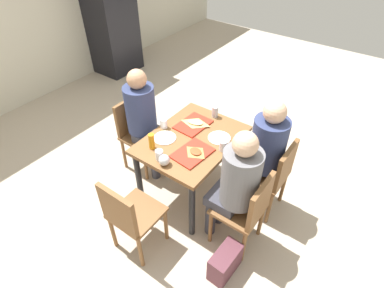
# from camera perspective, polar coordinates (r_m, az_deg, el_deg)

# --- Properties ---
(ground_plane) EXTENTS (10.00, 10.00, 0.02)m
(ground_plane) POSITION_cam_1_polar(r_m,az_deg,el_deg) (3.49, -0.00, -8.48)
(ground_plane) COLOR #B7A893
(main_table) EXTENTS (1.03, 0.78, 0.73)m
(main_table) POSITION_cam_1_polar(r_m,az_deg,el_deg) (3.05, -0.00, -0.49)
(main_table) COLOR brown
(main_table) RESTS_ON ground_plane
(chair_near_left) EXTENTS (0.40, 0.40, 0.85)m
(chair_near_left) POSITION_cam_1_polar(r_m,az_deg,el_deg) (2.72, 10.26, -11.63)
(chair_near_left) COLOR brown
(chair_near_left) RESTS_ON ground_plane
(chair_near_right) EXTENTS (0.40, 0.40, 0.85)m
(chair_near_right) POSITION_cam_1_polar(r_m,az_deg,el_deg) (3.06, 14.79, -5.27)
(chair_near_right) COLOR brown
(chair_near_right) RESTS_ON ground_plane
(chair_far_side) EXTENTS (0.40, 0.40, 0.85)m
(chair_far_side) POSITION_cam_1_polar(r_m,az_deg,el_deg) (3.54, -10.20, 2.67)
(chair_far_side) COLOR brown
(chair_far_side) RESTS_ON ground_plane
(chair_left_end) EXTENTS (0.40, 0.40, 0.85)m
(chair_left_end) POSITION_cam_1_polar(r_m,az_deg,el_deg) (2.69, -11.60, -12.70)
(chair_left_end) COLOR brown
(chair_left_end) RESTS_ON ground_plane
(person_in_red) EXTENTS (0.32, 0.42, 1.26)m
(person_in_red) POSITION_cam_1_polar(r_m,az_deg,el_deg) (2.57, 8.13, -6.85)
(person_in_red) COLOR #383842
(person_in_red) RESTS_ON ground_plane
(person_in_brown_jacket) EXTENTS (0.32, 0.42, 1.26)m
(person_in_brown_jacket) POSITION_cam_1_polar(r_m,az_deg,el_deg) (2.93, 13.12, -0.77)
(person_in_brown_jacket) COLOR #383842
(person_in_brown_jacket) RESTS_ON ground_plane
(person_far_side) EXTENTS (0.32, 0.42, 1.26)m
(person_far_side) POSITION_cam_1_polar(r_m,az_deg,el_deg) (3.31, -8.94, 5.22)
(person_far_side) COLOR #383842
(person_far_side) RESTS_ON ground_plane
(tray_red_near) EXTENTS (0.38, 0.30, 0.02)m
(tray_red_near) POSITION_cam_1_polar(r_m,az_deg,el_deg) (2.80, 0.09, -1.68)
(tray_red_near) COLOR red
(tray_red_near) RESTS_ON main_table
(tray_red_far) EXTENTS (0.37, 0.28, 0.02)m
(tray_red_far) POSITION_cam_1_polar(r_m,az_deg,el_deg) (3.15, 0.21, 3.64)
(tray_red_far) COLOR red
(tray_red_far) RESTS_ON main_table
(paper_plate_center) EXTENTS (0.22, 0.22, 0.01)m
(paper_plate_center) POSITION_cam_1_polar(r_m,az_deg,el_deg) (2.99, -5.07, 1.14)
(paper_plate_center) COLOR white
(paper_plate_center) RESTS_ON main_table
(paper_plate_near_edge) EXTENTS (0.22, 0.22, 0.01)m
(paper_plate_near_edge) POSITION_cam_1_polar(r_m,az_deg,el_deg) (2.99, 5.07, 1.14)
(paper_plate_near_edge) COLOR white
(paper_plate_near_edge) RESTS_ON main_table
(pizza_slice_a) EXTENTS (0.16, 0.19, 0.02)m
(pizza_slice_a) POSITION_cam_1_polar(r_m,az_deg,el_deg) (2.79, 0.65, -1.46)
(pizza_slice_a) COLOR #C68C47
(pizza_slice_a) RESTS_ON tray_red_near
(pizza_slice_b) EXTENTS (0.19, 0.26, 0.02)m
(pizza_slice_b) POSITION_cam_1_polar(r_m,az_deg,el_deg) (3.14, 0.64, 4.00)
(pizza_slice_b) COLOR #DBAD60
(pizza_slice_b) RESTS_ON tray_red_far
(plastic_cup_a) EXTENTS (0.07, 0.07, 0.10)m
(plastic_cup_a) POSITION_cam_1_polar(r_m,az_deg,el_deg) (3.10, -5.25, 3.80)
(plastic_cup_a) COLOR white
(plastic_cup_a) RESTS_ON main_table
(plastic_cup_b) EXTENTS (0.07, 0.07, 0.10)m
(plastic_cup_b) POSITION_cam_1_polar(r_m,az_deg,el_deg) (2.83, 5.74, -0.32)
(plastic_cup_b) COLOR white
(plastic_cup_b) RESTS_ON main_table
(plastic_cup_c) EXTENTS (0.07, 0.07, 0.10)m
(plastic_cup_c) POSITION_cam_1_polar(r_m,az_deg,el_deg) (2.73, -6.08, -2.04)
(plastic_cup_c) COLOR white
(plastic_cup_c) RESTS_ON main_table
(soda_can) EXTENTS (0.07, 0.07, 0.12)m
(soda_can) POSITION_cam_1_polar(r_m,az_deg,el_deg) (3.25, 4.29, 5.97)
(soda_can) COLOR #B7BCC6
(soda_can) RESTS_ON main_table
(condiment_bottle) EXTENTS (0.06, 0.06, 0.16)m
(condiment_bottle) POSITION_cam_1_polar(r_m,az_deg,el_deg) (2.84, -7.49, 0.49)
(condiment_bottle) COLOR orange
(condiment_bottle) RESTS_ON main_table
(foil_bundle) EXTENTS (0.10, 0.10, 0.10)m
(foil_bundle) POSITION_cam_1_polar(r_m,az_deg,el_deg) (2.68, -5.18, -2.99)
(foil_bundle) COLOR silver
(foil_bundle) RESTS_ON main_table
(handbag) EXTENTS (0.33, 0.17, 0.28)m
(handbag) POSITION_cam_1_polar(r_m,az_deg,el_deg) (2.83, 6.14, -20.95)
(handbag) COLOR #592D38
(handbag) RESTS_ON ground_plane
(drink_fridge) EXTENTS (0.70, 0.60, 1.90)m
(drink_fridge) POSITION_cam_1_polar(r_m,az_deg,el_deg) (5.73, -14.78, 21.88)
(drink_fridge) COLOR black
(drink_fridge) RESTS_ON ground_plane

